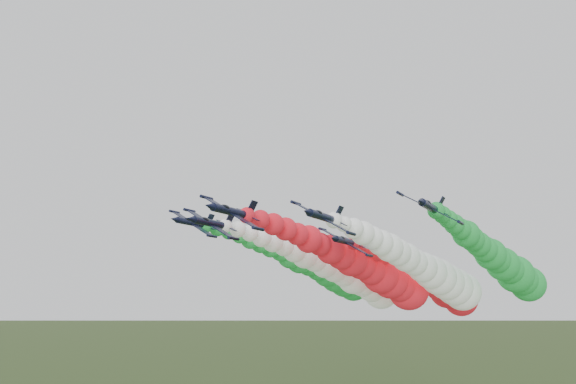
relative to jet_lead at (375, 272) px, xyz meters
The scene contains 6 objects.
jet_lead is the anchor object (origin of this frame).
jet_inner_left 11.52m from the jet_lead, 141.43° to the left, with size 15.87×70.06×16.44m.
jet_inner_right 13.03m from the jet_lead, 40.68° to the left, with size 15.89×70.09×16.47m.
jet_outer_left 25.87m from the jet_lead, 138.93° to the left, with size 15.81×70.01×16.39m.
jet_outer_right 28.43m from the jet_lead, 36.56° to the left, with size 15.67×69.86×16.24m.
jet_trail 26.63m from the jet_lead, 77.46° to the left, with size 16.00×70.19×16.57m.
Camera 1 is at (47.66, -69.27, 32.88)m, focal length 35.00 mm.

